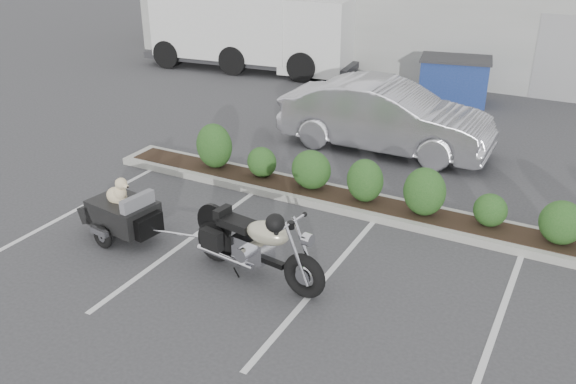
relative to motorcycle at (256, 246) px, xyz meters
The scene contains 8 objects.
ground 1.16m from the motorcycle, 102.18° to the left, with size 90.00×90.00×0.00m, color #38383A.
planter_kerb 3.31m from the motorcycle, 76.05° to the left, with size 12.00×1.00×0.15m, color #9E9E93.
building 18.03m from the motorcycle, 90.67° to the left, with size 26.00×10.00×4.00m, color #9EA099.
motorcycle is the anchor object (origin of this frame).
pet_trailer 2.79m from the motorcycle, behind, with size 2.06×1.17×1.22m.
sedan 6.50m from the motorcycle, 91.58° to the left, with size 1.79×5.12×1.69m, color silver.
dumpster 11.33m from the motorcycle, 88.55° to the left, with size 2.31×1.80×1.37m.
delivery_truck 14.41m from the motorcycle, 121.16° to the left, with size 8.19×3.47×3.64m.
Camera 1 is at (4.58, -8.13, 5.44)m, focal length 38.00 mm.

